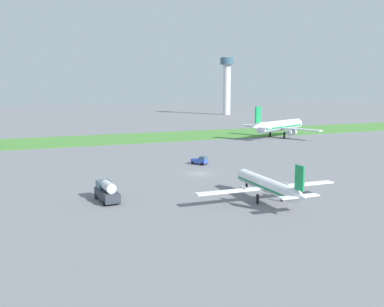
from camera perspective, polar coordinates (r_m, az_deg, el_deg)
The scene contains 7 objects.
ground_plane at distance 91.11m, azimuth 0.97°, elevation -2.59°, with size 600.00×600.00×0.00m, color slate.
grass_taxiway_strip at distance 150.38m, azimuth -8.70°, elevation 1.91°, with size 360.00×28.00×0.08m, color #478438.
airplane_parked_jet_far at distance 154.15m, azimuth 11.10°, elevation 3.48°, with size 29.17×29.32×11.02m.
airplane_foreground_turboprop at distance 70.20m, azimuth 9.71°, elevation -4.02°, with size 23.97×20.50×7.18m.
pushback_tug_near_gate at distance 101.10m, azimuth 1.04°, elevation -0.91°, with size 3.54×3.98×1.95m.
fuel_truck_midfield at distance 70.93m, azimuth -10.87°, elevation -4.79°, with size 3.04×6.66×3.29m.
control_tower at distance 265.18m, azimuth 4.49°, elevation 9.27°, with size 8.00×8.00×33.20m.
Camera 1 is at (-35.73, -81.80, 18.25)m, focal length 41.57 mm.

